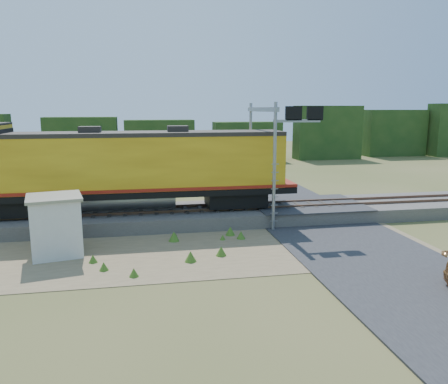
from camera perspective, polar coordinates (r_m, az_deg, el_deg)
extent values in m
plane|color=#475123|center=(21.54, -1.03, -7.86)|extent=(140.00, 140.00, 0.00)
cube|color=slate|center=(27.13, -3.13, -3.04)|extent=(70.00, 5.00, 0.80)
cube|color=brown|center=(26.32, -2.94, -2.40)|extent=(70.00, 0.10, 0.16)
cube|color=brown|center=(27.72, -3.33, -1.73)|extent=(70.00, 0.10, 0.16)
cube|color=#8C7754|center=(21.79, -6.49, -7.67)|extent=(26.00, 8.00, 0.03)
cube|color=#38383A|center=(28.75, 10.84, -1.55)|extent=(7.00, 5.20, 0.06)
cube|color=#38383A|center=(43.92, 3.24, 1.84)|extent=(7.00, 24.00, 0.08)
cube|color=#1A3914|center=(58.33, -7.27, 7.18)|extent=(36.00, 3.00, 6.50)
cube|color=#1A3914|center=(72.61, 26.34, 6.66)|extent=(50.00, 3.00, 6.00)
cube|color=black|center=(27.72, -25.91, -1.70)|extent=(3.61, 2.31, 0.90)
cube|color=black|center=(27.27, 1.48, -0.78)|extent=(3.61, 2.31, 0.90)
cube|color=black|center=(26.59, -12.38, 0.05)|extent=(20.05, 3.01, 0.36)
cylinder|color=gray|center=(26.68, -12.34, -0.96)|extent=(5.51, 1.20, 1.20)
cube|color=yellow|center=(26.33, -12.53, 3.76)|extent=(18.54, 2.91, 3.11)
cube|color=maroon|center=(26.54, -12.41, 0.69)|extent=(20.05, 3.06, 0.18)
cube|color=#28231E|center=(26.18, -12.69, 7.40)|extent=(18.54, 2.96, 0.24)
cube|color=#28231E|center=(26.32, -17.11, 7.70)|extent=(1.20, 1.00, 0.45)
cube|color=#28231E|center=(26.23, -6.07, 8.11)|extent=(1.20, 1.00, 0.45)
cube|color=silver|center=(22.26, -21.10, -4.26)|extent=(2.63, 2.63, 2.77)
cube|color=gray|center=(21.95, -21.35, -0.63)|extent=(2.89, 2.89, 0.13)
cylinder|color=gray|center=(24.63, 6.59, 3.14)|extent=(0.19, 0.19, 7.27)
cylinder|color=gray|center=(29.99, 3.45, 4.57)|extent=(0.19, 0.19, 7.27)
cube|color=gray|center=(27.10, 4.98, 10.70)|extent=(0.26, 6.20, 0.26)
cube|color=gray|center=(24.82, 9.51, 9.14)|extent=(2.70, 0.16, 0.16)
cube|color=black|center=(24.74, 9.08, 10.12)|extent=(0.93, 0.16, 0.78)
cube|color=black|center=(25.18, 11.80, 10.03)|extent=(0.93, 0.16, 0.78)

